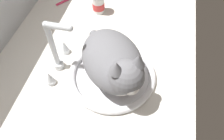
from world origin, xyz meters
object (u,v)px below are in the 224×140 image
Objects in this scene: pill_bottle at (98,3)px; faucet at (56,52)px; sink_basin at (112,75)px; cat at (114,63)px.

faucet is at bearing 171.06° from pill_bottle.
sink_basin is 0.94× the size of cat.
sink_basin is 9.37cm from cat.
pill_bottle is at bearing 22.33° from sink_basin.
faucet is at bearing 90.00° from sink_basin.
faucet is 0.65× the size of cat.
sink_basin is at bearing 35.28° from cat.
faucet reaches higher than pill_bottle.
cat is 40.29cm from pill_bottle.
cat reaches higher than sink_basin.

